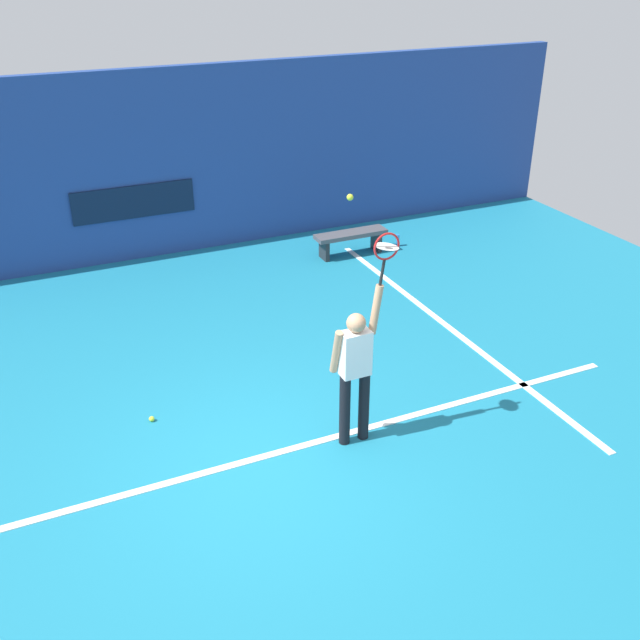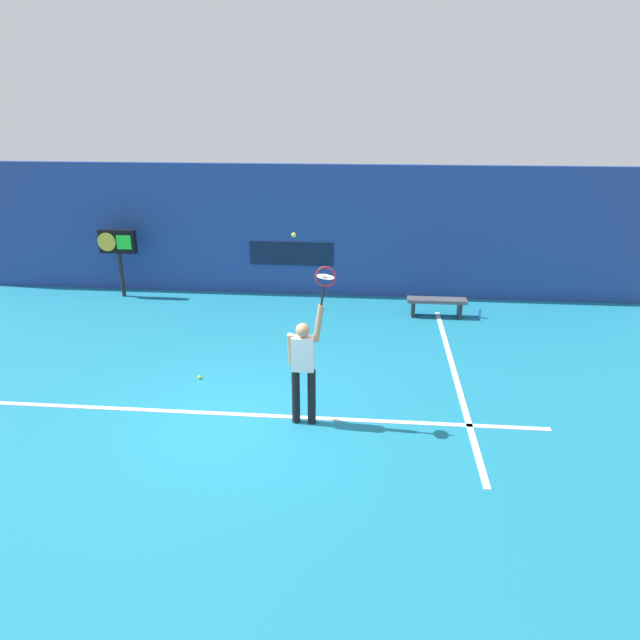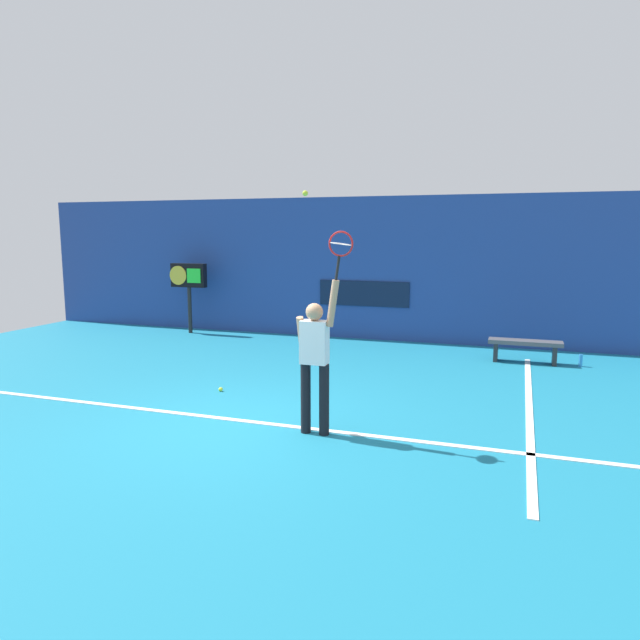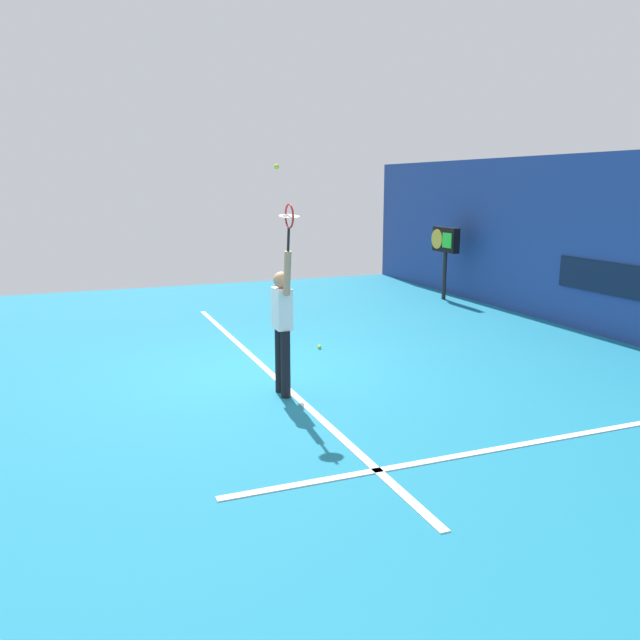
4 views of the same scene
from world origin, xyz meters
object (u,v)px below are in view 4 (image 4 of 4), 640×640
object	(u,v)px
tennis_player	(282,322)
spare_ball	(320,347)
tennis_racket	(289,219)
scoreboard_clock	(445,243)
tennis_ball	(276,167)

from	to	relation	value
tennis_player	spare_ball	xyz separation A→B (m)	(-2.12, 1.37, -0.98)
tennis_player	tennis_racket	distance (m)	1.42
tennis_racket	scoreboard_clock	size ratio (longest dim) A/B	0.35
tennis_player	spare_ball	distance (m)	2.70
tennis_ball	tennis_racket	bearing A→B (deg)	1.49
tennis_racket	spare_ball	distance (m)	3.67
tennis_player	scoreboard_clock	xyz separation A→B (m)	(-5.56, 6.04, 0.38)
tennis_ball	spare_ball	distance (m)	3.86
tennis_ball	spare_ball	world-z (taller)	tennis_ball
tennis_player	tennis_racket	xyz separation A→B (m)	(0.33, -0.00, 1.38)
scoreboard_clock	tennis_racket	bearing A→B (deg)	-45.74
tennis_racket	tennis_ball	size ratio (longest dim) A/B	9.12
tennis_player	tennis_ball	distance (m)	2.03
tennis_racket	tennis_ball	world-z (taller)	tennis_ball
tennis_racket	spare_ball	bearing A→B (deg)	150.77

